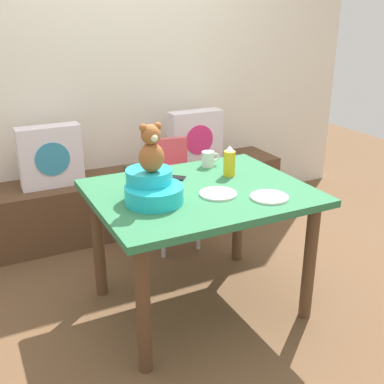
{
  "coord_description": "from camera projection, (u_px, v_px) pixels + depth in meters",
  "views": [
    {
      "loc": [
        -1.12,
        -2.15,
        1.67
      ],
      "look_at": [
        0.0,
        0.1,
        0.69
      ],
      "focal_mm": 44.33,
      "sensor_mm": 36.0,
      "label": 1
    }
  ],
  "objects": [
    {
      "name": "ground_plane",
      "position": [
        199.0,
        304.0,
        2.86
      ],
      "size": [
        8.0,
        8.0,
        0.0
      ],
      "primitive_type": "plane",
      "color": "brown"
    },
    {
      "name": "back_wall",
      "position": [
        111.0,
        59.0,
        3.63
      ],
      "size": [
        4.4,
        0.1,
        2.6
      ],
      "primitive_type": "cube",
      "color": "silver",
      "rests_on": "ground_plane"
    },
    {
      "name": "window_bench",
      "position": [
        130.0,
        200.0,
        3.79
      ],
      "size": [
        2.6,
        0.44,
        0.46
      ],
      "primitive_type": "cube",
      "color": "brown",
      "rests_on": "ground_plane"
    },
    {
      "name": "pillow_floral_left",
      "position": [
        51.0,
        157.0,
        3.37
      ],
      "size": [
        0.44,
        0.15,
        0.44
      ],
      "color": "silver",
      "rests_on": "window_bench"
    },
    {
      "name": "pillow_floral_right",
      "position": [
        195.0,
        138.0,
        3.85
      ],
      "size": [
        0.44,
        0.15,
        0.44
      ],
      "color": "silver",
      "rests_on": "window_bench"
    },
    {
      "name": "book_stack",
      "position": [
        139.0,
        168.0,
        3.73
      ],
      "size": [
        0.2,
        0.14,
        0.05
      ],
      "primitive_type": "cube",
      "color": "#535B3F",
      "rests_on": "window_bench"
    },
    {
      "name": "dining_table",
      "position": [
        200.0,
        208.0,
        2.63
      ],
      "size": [
        1.16,
        0.93,
        0.74
      ],
      "color": "#2D7247",
      "rests_on": "ground_plane"
    },
    {
      "name": "highchair",
      "position": [
        172.0,
        179.0,
        3.39
      ],
      "size": [
        0.36,
        0.49,
        0.79
      ],
      "color": "#D84C59",
      "rests_on": "ground_plane"
    },
    {
      "name": "infant_seat_teal",
      "position": [
        152.0,
        188.0,
        2.41
      ],
      "size": [
        0.3,
        0.33,
        0.16
      ],
      "color": "#20BCCC",
      "rests_on": "dining_table"
    },
    {
      "name": "teddy_bear",
      "position": [
        151.0,
        149.0,
        2.33
      ],
      "size": [
        0.13,
        0.12,
        0.25
      ],
      "color": "#9C5A2C",
      "rests_on": "infant_seat_teal"
    },
    {
      "name": "ketchup_bottle",
      "position": [
        229.0,
        162.0,
        2.77
      ],
      "size": [
        0.07,
        0.07,
        0.18
      ],
      "color": "gold",
      "rests_on": "dining_table"
    },
    {
      "name": "coffee_mug",
      "position": [
        208.0,
        159.0,
        2.96
      ],
      "size": [
        0.12,
        0.08,
        0.09
      ],
      "color": "silver",
      "rests_on": "dining_table"
    },
    {
      "name": "dinner_plate_near",
      "position": [
        218.0,
        194.0,
        2.52
      ],
      "size": [
        0.2,
        0.2,
        0.01
      ],
      "primitive_type": "cylinder",
      "color": "white",
      "rests_on": "dining_table"
    },
    {
      "name": "dinner_plate_far",
      "position": [
        269.0,
        197.0,
        2.47
      ],
      "size": [
        0.2,
        0.2,
        0.01
      ],
      "primitive_type": "cylinder",
      "color": "white",
      "rests_on": "dining_table"
    },
    {
      "name": "cell_phone",
      "position": [
        173.0,
        178.0,
        2.76
      ],
      "size": [
        0.15,
        0.15,
        0.01
      ],
      "primitive_type": "cube",
      "rotation": [
        0.0,
        0.0,
        0.86
      ],
      "color": "black",
      "rests_on": "dining_table"
    },
    {
      "name": "table_fork",
      "position": [
        139.0,
        182.0,
        2.69
      ],
      "size": [
        0.1,
        0.16,
        0.01
      ],
      "primitive_type": "cube",
      "rotation": [
        0.0,
        0.0,
        2.62
      ],
      "color": "silver",
      "rests_on": "dining_table"
    }
  ]
}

